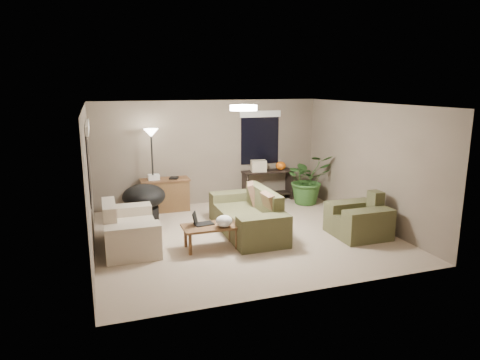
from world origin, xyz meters
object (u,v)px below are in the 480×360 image
object	(u,v)px
main_sofa	(249,217)
desk	(165,195)
houseplant	(307,184)
console_table	(268,183)
coffee_table	(211,229)
papasan_chair	(144,200)
cat_scratching_post	(347,214)
floor_lamp	(151,143)
armchair	(359,221)
loveseat	(128,231)

from	to	relation	value
main_sofa	desk	distance (m)	2.40
main_sofa	houseplant	world-z (taller)	houseplant
desk	console_table	world-z (taller)	same
coffee_table	papasan_chair	xyz separation A→B (m)	(-0.94, 1.95, 0.11)
main_sofa	coffee_table	world-z (taller)	main_sofa
coffee_table	cat_scratching_post	world-z (taller)	cat_scratching_post
console_table	floor_lamp	xyz separation A→B (m)	(-2.87, -0.21, 1.16)
armchair	houseplant	size ratio (longest dim) A/B	0.81
console_table	papasan_chair	size ratio (longest dim) A/B	1.24
armchair	coffee_table	bearing A→B (deg)	174.39
desk	cat_scratching_post	bearing A→B (deg)	-32.20
floor_lamp	houseplant	world-z (taller)	floor_lamp
houseplant	loveseat	bearing A→B (deg)	-160.12
armchair	desk	size ratio (longest dim) A/B	0.91
armchair	cat_scratching_post	size ratio (longest dim) A/B	2.00
main_sofa	papasan_chair	bearing A→B (deg)	144.02
cat_scratching_post	armchair	bearing A→B (deg)	-104.38
main_sofa	houseplant	xyz separation A→B (m)	(2.07, 1.51, 0.18)
main_sofa	papasan_chair	xyz separation A→B (m)	(-1.87, 1.36, 0.17)
papasan_chair	floor_lamp	distance (m)	1.30
cat_scratching_post	loveseat	bearing A→B (deg)	178.75
papasan_chair	armchair	bearing A→B (deg)	-30.39
armchair	main_sofa	bearing A→B (deg)	155.67
main_sofa	desk	world-z (taller)	main_sofa
coffee_table	desk	distance (m)	2.62
papasan_chair	floor_lamp	bearing A→B (deg)	64.20
loveseat	coffee_table	size ratio (longest dim) A/B	1.60
desk	cat_scratching_post	world-z (taller)	desk
armchair	floor_lamp	distance (m)	4.70
armchair	cat_scratching_post	xyz separation A→B (m)	(0.18, 0.71, -0.08)
console_table	houseplant	world-z (taller)	houseplant
armchair	desk	world-z (taller)	armchair
desk	floor_lamp	size ratio (longest dim) A/B	0.58
console_table	houseplant	xyz separation A→B (m)	(0.79, -0.63, 0.04)
loveseat	papasan_chair	world-z (taller)	loveseat
loveseat	floor_lamp	size ratio (longest dim) A/B	0.84
desk	papasan_chair	xyz separation A→B (m)	(-0.55, -0.64, 0.09)
loveseat	coffee_table	xyz separation A→B (m)	(1.38, -0.52, 0.06)
papasan_chair	console_table	bearing A→B (deg)	13.96
loveseat	main_sofa	bearing A→B (deg)	1.78
floor_lamp	houseplant	bearing A→B (deg)	-6.48
papasan_chair	main_sofa	bearing A→B (deg)	-35.98
main_sofa	cat_scratching_post	world-z (taller)	main_sofa
armchair	houseplant	xyz separation A→B (m)	(0.13, 2.39, 0.18)
houseplant	cat_scratching_post	xyz separation A→B (m)	(0.05, -1.68, -0.26)
coffee_table	floor_lamp	xyz separation A→B (m)	(-0.67, 2.53, 1.24)
loveseat	desk	world-z (taller)	loveseat
desk	houseplant	xyz separation A→B (m)	(3.39, -0.48, 0.10)
cat_scratching_post	papasan_chair	bearing A→B (deg)	159.07
coffee_table	floor_lamp	world-z (taller)	floor_lamp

